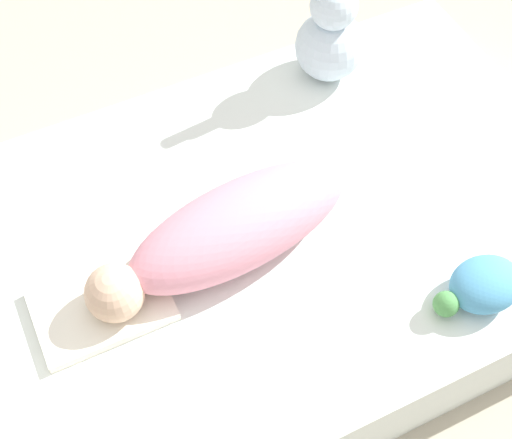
{
  "coord_description": "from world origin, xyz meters",
  "views": [
    {
      "loc": [
        0.38,
        0.72,
        1.44
      ],
      "look_at": [
        0.04,
        0.01,
        0.27
      ],
      "focal_mm": 50.0,
      "sensor_mm": 36.0,
      "label": 1
    }
  ],
  "objects": [
    {
      "name": "burp_cloth",
      "position": [
        0.38,
        0.04,
        0.23
      ],
      "size": [
        0.25,
        0.18,
        0.02
      ],
      "color": "white",
      "rests_on": "bed_mattress"
    },
    {
      "name": "bed_mattress",
      "position": [
        0.0,
        0.0,
        0.11
      ],
      "size": [
        1.39,
        0.9,
        0.22
      ],
      "color": "white",
      "rests_on": "ground_plane"
    },
    {
      "name": "swaddled_baby",
      "position": [
        0.11,
        0.03,
        0.29
      ],
      "size": [
        0.57,
        0.24,
        0.14
      ],
      "rotation": [
        0.0,
        0.0,
        0.12
      ],
      "color": "pink",
      "rests_on": "bed_mattress"
    },
    {
      "name": "bunny_plush",
      "position": [
        -0.31,
        -0.33,
        0.34
      ],
      "size": [
        0.16,
        0.16,
        0.34
      ],
      "color": "silver",
      "rests_on": "bed_mattress"
    },
    {
      "name": "ground_plane",
      "position": [
        0.0,
        0.0,
        0.0
      ],
      "size": [
        12.0,
        12.0,
        0.0
      ],
      "primitive_type": "plane",
      "color": "#B2A893"
    },
    {
      "name": "turtle_plush",
      "position": [
        -0.28,
        0.33,
        0.26
      ],
      "size": [
        0.18,
        0.12,
        0.08
      ],
      "color": "#4C99C6",
      "rests_on": "bed_mattress"
    }
  ]
}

